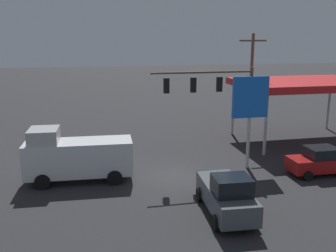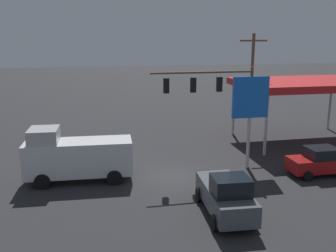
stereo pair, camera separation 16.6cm
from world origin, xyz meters
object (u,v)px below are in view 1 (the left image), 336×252
traffic_signal_assembly (215,95)px  utility_pole (251,86)px  price_sign (250,102)px  sedan_far (321,161)px  pickup_parked (227,195)px  delivery_truck (76,156)px

traffic_signal_assembly → utility_pole: size_ratio=0.76×
price_sign → sedan_far: price_sign is taller
traffic_signal_assembly → pickup_parked: traffic_signal_assembly is taller
price_sign → delivery_truck: (11.94, 0.06, -3.12)m
price_sign → pickup_parked: 8.72m
price_sign → sedan_far: bearing=150.6°
traffic_signal_assembly → sedan_far: 8.49m
price_sign → delivery_truck: bearing=0.3°
utility_pole → pickup_parked: 15.13m
traffic_signal_assembly → price_sign: (-2.55, 0.08, -0.54)m
traffic_signal_assembly → utility_pole: bearing=-131.5°
pickup_parked → delivery_truck: bearing=-127.0°
sedan_far → pickup_parked: size_ratio=0.83×
pickup_parked → delivery_truck: 10.25m
delivery_truck → sedan_far: bearing=174.8°
sedan_far → pickup_parked: 9.46m
traffic_signal_assembly → delivery_truck: 10.07m
price_sign → pickup_parked: size_ratio=1.23×
pickup_parked → utility_pole: bearing=155.0°
price_sign → delivery_truck: size_ratio=0.95×
traffic_signal_assembly → price_sign: bearing=178.3°
utility_pole → sedan_far: bearing=99.7°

